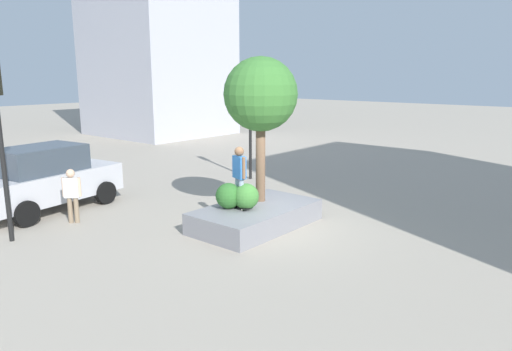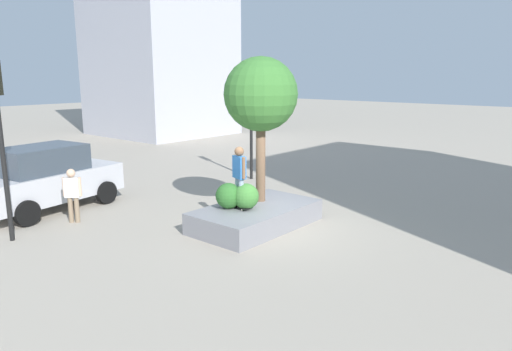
{
  "view_description": "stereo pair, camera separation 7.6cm",
  "coord_description": "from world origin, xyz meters",
  "views": [
    {
      "loc": [
        -10.23,
        -7.99,
        4.31
      ],
      "look_at": [
        -0.22,
        0.39,
        1.5
      ],
      "focal_mm": 33.25,
      "sensor_mm": 36.0,
      "label": 1
    },
    {
      "loc": [
        -10.18,
        -8.05,
        4.31
      ],
      "look_at": [
        -0.22,
        0.39,
        1.5
      ],
      "focal_mm": 33.25,
      "sensor_mm": 36.0,
      "label": 2
    }
  ],
  "objects": [
    {
      "name": "skateboard",
      "position": [
        -0.68,
        0.61,
        0.66
      ],
      "size": [
        0.42,
        0.83,
        0.07
      ],
      "color": "black",
      "rests_on": "planter_ledge"
    },
    {
      "name": "ground_plane",
      "position": [
        0.0,
        0.0,
        0.0
      ],
      "size": [
        120.0,
        120.0,
        0.0
      ],
      "primitive_type": "plane",
      "color": "#9E9384"
    },
    {
      "name": "planter_ledge",
      "position": [
        -0.22,
        0.39,
        0.3
      ],
      "size": [
        3.73,
        2.1,
        0.6
      ],
      "primitive_type": "cube",
      "color": "gray",
      "rests_on": "ground"
    },
    {
      "name": "traffic_light_corner",
      "position": [
        4.49,
        4.64,
        3.06
      ],
      "size": [
        0.35,
        0.37,
        4.49
      ],
      "color": "black",
      "rests_on": "ground"
    },
    {
      "name": "passerby_with_bag",
      "position": [
        -3.4,
        4.76,
        0.93
      ],
      "size": [
        0.43,
        0.44,
        1.61
      ],
      "color": "#847056",
      "rests_on": "ground"
    },
    {
      "name": "boxwood_shrub",
      "position": [
        -0.61,
        0.43,
        0.97
      ],
      "size": [
        0.73,
        0.73,
        0.73
      ],
      "primitive_type": "sphere",
      "color": "#3D7A33",
      "rests_on": "planter_ledge"
    },
    {
      "name": "skateboarder",
      "position": [
        -0.68,
        0.61,
        1.65
      ],
      "size": [
        0.32,
        0.55,
        1.68
      ],
      "color": "#8C9EB7",
      "rests_on": "skateboard"
    },
    {
      "name": "hedge_clump",
      "position": [
        -0.88,
        0.85,
        0.97
      ],
      "size": [
        0.73,
        0.73,
        0.73
      ],
      "primitive_type": "sphere",
      "color": "#2D6628",
      "rests_on": "planter_ledge"
    },
    {
      "name": "plaza_tree",
      "position": [
        0.33,
        0.68,
        3.7
      ],
      "size": [
        2.13,
        2.13,
        4.2
      ],
      "color": "brown",
      "rests_on": "planter_ledge"
    },
    {
      "name": "sedan_parked",
      "position": [
        -3.24,
        6.59,
        1.06
      ],
      "size": [
        4.73,
        2.62,
        2.09
      ],
      "color": "#B7B7BC",
      "rests_on": "ground"
    }
  ]
}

